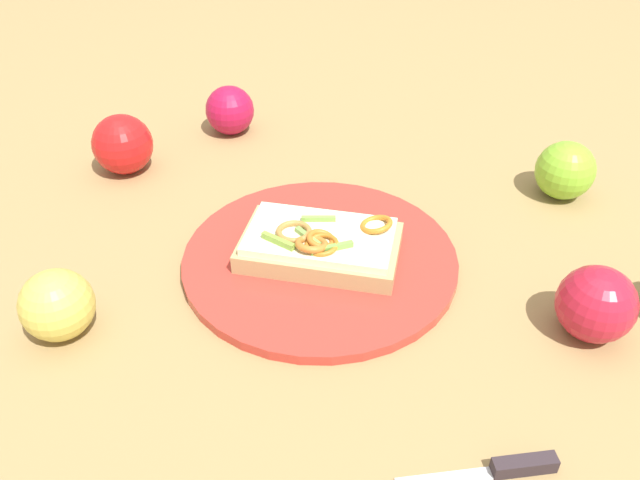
# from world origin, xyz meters

# --- Properties ---
(ground_plane) EXTENTS (2.00, 2.00, 0.00)m
(ground_plane) POSITION_xyz_m (0.00, 0.00, 0.00)
(ground_plane) COLOR olive
(ground_plane) RESTS_ON ground
(plate) EXTENTS (0.29, 0.29, 0.01)m
(plate) POSITION_xyz_m (0.00, 0.00, 0.01)
(plate) COLOR #BB342A
(plate) RESTS_ON ground_plane
(sandwich) EXTENTS (0.14, 0.19, 0.04)m
(sandwich) POSITION_xyz_m (-0.00, -0.00, 0.03)
(sandwich) COLOR tan
(sandwich) RESTS_ON plate
(apple_0) EXTENTS (0.10, 0.10, 0.07)m
(apple_0) POSITION_xyz_m (-0.12, -0.25, 0.04)
(apple_0) COLOR #B11A2F
(apple_0) RESTS_ON ground_plane
(apple_1) EXTENTS (0.08, 0.08, 0.07)m
(apple_1) POSITION_xyz_m (-0.09, 0.25, 0.03)
(apple_1) COLOR gold
(apple_1) RESTS_ON ground_plane
(apple_2) EXTENTS (0.10, 0.10, 0.08)m
(apple_2) POSITION_xyz_m (0.21, 0.24, 0.04)
(apple_2) COLOR red
(apple_2) RESTS_ON ground_plane
(apple_3) EXTENTS (0.10, 0.10, 0.07)m
(apple_3) POSITION_xyz_m (0.11, -0.31, 0.04)
(apple_3) COLOR #7CBC2C
(apple_3) RESTS_ON ground_plane
(apple_5) EXTENTS (0.10, 0.10, 0.07)m
(apple_5) POSITION_xyz_m (0.31, 0.11, 0.03)
(apple_5) COLOR #A71239
(apple_5) RESTS_ON ground_plane
(knife) EXTENTS (0.02, 0.13, 0.01)m
(knife) POSITION_xyz_m (-0.26, -0.12, 0.01)
(knife) COLOR silver
(knife) RESTS_ON ground_plane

